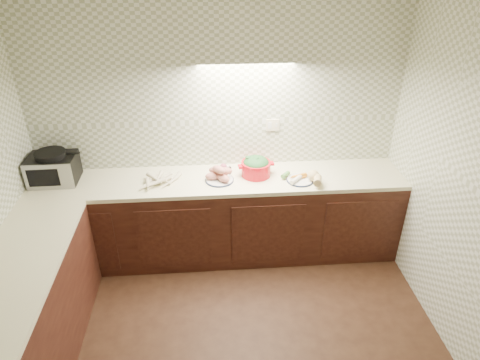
{
  "coord_description": "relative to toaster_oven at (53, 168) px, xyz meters",
  "views": [
    {
      "loc": [
        -0.09,
        -2.1,
        2.95
      ],
      "look_at": [
        0.18,
        1.25,
        1.02
      ],
      "focal_mm": 32.0,
      "sensor_mm": 36.0,
      "label": 1
    }
  ],
  "objects": [
    {
      "name": "onion_bowl",
      "position": [
        1.62,
        0.04,
        -0.11
      ],
      "size": [
        0.13,
        0.13,
        0.1
      ],
      "color": "black",
      "rests_on": "counter"
    },
    {
      "name": "veg_plate",
      "position": [
        2.38,
        -0.19,
        -0.1
      ],
      "size": [
        0.4,
        0.29,
        0.12
      ],
      "rotation": [
        0.0,
        0.0,
        -0.4
      ],
      "color": "#121C39",
      "rests_on": "counter"
    },
    {
      "name": "sweet_potato_plate",
      "position": [
        1.56,
        -0.11,
        -0.09
      ],
      "size": [
        0.28,
        0.27,
        0.16
      ],
      "rotation": [
        0.0,
        0.0,
        -0.38
      ],
      "color": "#121C39",
      "rests_on": "counter"
    },
    {
      "name": "toaster_oven",
      "position": [
        0.0,
        0.0,
        0.0
      ],
      "size": [
        0.44,
        0.34,
        0.31
      ],
      "rotation": [
        0.0,
        0.0,
        0.01
      ],
      "color": "black",
      "rests_on": "counter"
    },
    {
      "name": "room",
      "position": [
        1.56,
        -1.58,
        0.58
      ],
      "size": [
        3.6,
        3.6,
        2.6
      ],
      "color": "black",
      "rests_on": "ground"
    },
    {
      "name": "parsnip_pile",
      "position": [
        1.01,
        -0.16,
        -0.11
      ],
      "size": [
        0.34,
        0.32,
        0.08
      ],
      "color": "beige",
      "rests_on": "counter"
    },
    {
      "name": "dutch_oven",
      "position": [
        1.92,
        -0.04,
        -0.05
      ],
      "size": [
        0.36,
        0.32,
        0.2
      ],
      "rotation": [
        0.0,
        0.0,
        0.13
      ],
      "color": "red",
      "rests_on": "counter"
    },
    {
      "name": "counter",
      "position": [
        0.88,
        -0.9,
        -0.59
      ],
      "size": [
        3.6,
        3.6,
        0.9
      ],
      "color": "black",
      "rests_on": "ground"
    }
  ]
}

